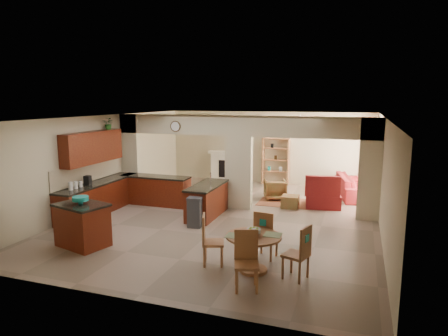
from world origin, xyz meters
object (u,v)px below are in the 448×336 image
(dining_table, at_px, (254,247))
(armchair, at_px, (275,190))
(sofa, at_px, (354,186))
(kitchen_island, at_px, (82,225))

(dining_table, height_order, armchair, dining_table)
(armchair, bearing_deg, sofa, -172.77)
(sofa, height_order, armchair, sofa)
(kitchen_island, relative_size, armchair, 1.82)
(armchair, bearing_deg, kitchen_island, 40.97)
(kitchen_island, height_order, armchair, kitchen_island)
(dining_table, bearing_deg, kitchen_island, 178.87)
(kitchen_island, height_order, sofa, kitchen_island)
(dining_table, xyz_separation_m, sofa, (1.72, 6.92, -0.13))
(kitchen_island, xyz_separation_m, sofa, (5.70, 6.84, -0.13))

